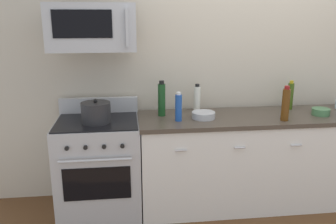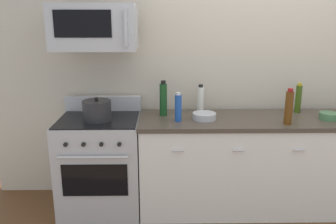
{
  "view_description": "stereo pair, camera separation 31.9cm",
  "coord_description": "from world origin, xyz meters",
  "px_view_note": "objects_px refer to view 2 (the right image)",
  "views": [
    {
      "loc": [
        -1.24,
        -3.11,
        1.84
      ],
      "look_at": [
        -0.87,
        -0.05,
        1.0
      ],
      "focal_mm": 37.39,
      "sensor_mm": 36.0,
      "label": 1
    },
    {
      "loc": [
        -0.92,
        -3.13,
        1.84
      ],
      "look_at": [
        -0.87,
        -0.05,
        1.0
      ],
      "focal_mm": 37.39,
      "sensor_mm": 36.0,
      "label": 2
    }
  ],
  "objects_px": {
    "bottle_olive_oil": "(298,99)",
    "stockpot": "(97,110)",
    "range_oven": "(101,163)",
    "bottle_soda_blue": "(178,108)",
    "bowl_steel_prep": "(204,116)",
    "bottle_wine_green": "(163,99)",
    "bowl_green_glaze": "(329,116)",
    "bottle_wine_amber": "(289,107)",
    "microwave": "(94,27)",
    "bottle_vinegar_white": "(200,99)"
  },
  "relations": [
    {
      "from": "bottle_soda_blue",
      "to": "bottle_wine_green",
      "type": "xyz_separation_m",
      "value": [
        -0.13,
        0.19,
        0.03
      ]
    },
    {
      "from": "bowl_green_glaze",
      "to": "bottle_vinegar_white",
      "type": "bearing_deg",
      "value": 166.0
    },
    {
      "from": "bottle_wine_green",
      "to": "bowl_steel_prep",
      "type": "xyz_separation_m",
      "value": [
        0.38,
        -0.14,
        -0.13
      ]
    },
    {
      "from": "range_oven",
      "to": "bottle_vinegar_white",
      "type": "height_order",
      "value": "bottle_vinegar_white"
    },
    {
      "from": "stockpot",
      "to": "range_oven",
      "type": "bearing_deg",
      "value": 90.0
    },
    {
      "from": "range_oven",
      "to": "bowl_green_glaze",
      "type": "xyz_separation_m",
      "value": [
        2.13,
        -0.06,
        0.49
      ]
    },
    {
      "from": "bottle_soda_blue",
      "to": "bottle_wine_amber",
      "type": "height_order",
      "value": "bottle_wine_amber"
    },
    {
      "from": "range_oven",
      "to": "microwave",
      "type": "distance_m",
      "value": 1.28
    },
    {
      "from": "bottle_wine_amber",
      "to": "stockpot",
      "type": "bearing_deg",
      "value": 175.22
    },
    {
      "from": "bottle_soda_blue",
      "to": "stockpot",
      "type": "bearing_deg",
      "value": 177.13
    },
    {
      "from": "bottle_vinegar_white",
      "to": "stockpot",
      "type": "distance_m",
      "value": 1.01
    },
    {
      "from": "bottle_soda_blue",
      "to": "bottle_wine_amber",
      "type": "bearing_deg",
      "value": -6.24
    },
    {
      "from": "range_oven",
      "to": "bottle_soda_blue",
      "type": "height_order",
      "value": "bottle_soda_blue"
    },
    {
      "from": "bottle_wine_green",
      "to": "bowl_steel_prep",
      "type": "relative_size",
      "value": 1.55
    },
    {
      "from": "range_oven",
      "to": "bottle_wine_amber",
      "type": "distance_m",
      "value": 1.82
    },
    {
      "from": "bottle_olive_oil",
      "to": "stockpot",
      "type": "xyz_separation_m",
      "value": [
        -1.93,
        -0.24,
        -0.05
      ]
    },
    {
      "from": "bottle_olive_oil",
      "to": "range_oven",
      "type": "bearing_deg",
      "value": -174.46
    },
    {
      "from": "bottle_wine_amber",
      "to": "bowl_green_glaze",
      "type": "height_order",
      "value": "bottle_wine_amber"
    },
    {
      "from": "bowl_green_glaze",
      "to": "bottle_wine_amber",
      "type": "bearing_deg",
      "value": -162.79
    },
    {
      "from": "bottle_soda_blue",
      "to": "bottle_wine_amber",
      "type": "distance_m",
      "value": 0.97
    },
    {
      "from": "bowl_steel_prep",
      "to": "bottle_soda_blue",
      "type": "bearing_deg",
      "value": -167.87
    },
    {
      "from": "bottle_wine_green",
      "to": "bowl_green_glaze",
      "type": "bearing_deg",
      "value": -6.17
    },
    {
      "from": "stockpot",
      "to": "bowl_steel_prep",
      "type": "bearing_deg",
      "value": 0.9
    },
    {
      "from": "microwave",
      "to": "bottle_wine_amber",
      "type": "xyz_separation_m",
      "value": [
        1.7,
        -0.24,
        -0.68
      ]
    },
    {
      "from": "bottle_olive_oil",
      "to": "bowl_green_glaze",
      "type": "relative_size",
      "value": 1.75
    },
    {
      "from": "stockpot",
      "to": "bowl_green_glaze",
      "type": "bearing_deg",
      "value": -0.27
    },
    {
      "from": "microwave",
      "to": "bowl_green_glaze",
      "type": "relative_size",
      "value": 4.41
    },
    {
      "from": "microwave",
      "to": "bottle_wine_amber",
      "type": "height_order",
      "value": "microwave"
    },
    {
      "from": "range_oven",
      "to": "bottle_wine_green",
      "type": "distance_m",
      "value": 0.87
    },
    {
      "from": "microwave",
      "to": "bowl_green_glaze",
      "type": "bearing_deg",
      "value": -2.9
    },
    {
      "from": "bottle_wine_green",
      "to": "bowl_green_glaze",
      "type": "relative_size",
      "value": 2.0
    },
    {
      "from": "bottle_wine_green",
      "to": "bowl_green_glaze",
      "type": "height_order",
      "value": "bottle_wine_green"
    },
    {
      "from": "stockpot",
      "to": "microwave",
      "type": "bearing_deg",
      "value": 89.87
    },
    {
      "from": "bottle_wine_amber",
      "to": "stockpot",
      "type": "height_order",
      "value": "bottle_wine_amber"
    },
    {
      "from": "range_oven",
      "to": "bottle_wine_amber",
      "type": "height_order",
      "value": "bottle_wine_amber"
    },
    {
      "from": "bottle_soda_blue",
      "to": "bottle_vinegar_white",
      "type": "bearing_deg",
      "value": 53.43
    },
    {
      "from": "bowl_green_glaze",
      "to": "bowl_steel_prep",
      "type": "xyz_separation_m",
      "value": [
        -1.15,
        0.03,
        -0.0
      ]
    },
    {
      "from": "bottle_olive_oil",
      "to": "bowl_steel_prep",
      "type": "distance_m",
      "value": 0.98
    },
    {
      "from": "bottle_soda_blue",
      "to": "bottle_wine_green",
      "type": "distance_m",
      "value": 0.24
    },
    {
      "from": "bottle_wine_amber",
      "to": "bowl_green_glaze",
      "type": "distance_m",
      "value": 0.46
    },
    {
      "from": "bottle_olive_oil",
      "to": "stockpot",
      "type": "distance_m",
      "value": 1.95
    },
    {
      "from": "bottle_olive_oil",
      "to": "bottle_wine_green",
      "type": "relative_size",
      "value": 0.87
    },
    {
      "from": "range_oven",
      "to": "bowl_steel_prep",
      "type": "height_order",
      "value": "range_oven"
    },
    {
      "from": "bottle_soda_blue",
      "to": "bowl_steel_prep",
      "type": "bearing_deg",
      "value": 12.13
    },
    {
      "from": "bowl_green_glaze",
      "to": "stockpot",
      "type": "relative_size",
      "value": 0.65
    },
    {
      "from": "range_oven",
      "to": "bottle_wine_green",
      "type": "xyz_separation_m",
      "value": [
        0.61,
        0.1,
        0.61
      ]
    },
    {
      "from": "microwave",
      "to": "stockpot",
      "type": "distance_m",
      "value": 0.74
    },
    {
      "from": "range_oven",
      "to": "bowl_green_glaze",
      "type": "distance_m",
      "value": 2.19
    },
    {
      "from": "bottle_olive_oil",
      "to": "bottle_vinegar_white",
      "type": "distance_m",
      "value": 0.96
    },
    {
      "from": "range_oven",
      "to": "microwave",
      "type": "bearing_deg",
      "value": 89.71
    }
  ]
}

